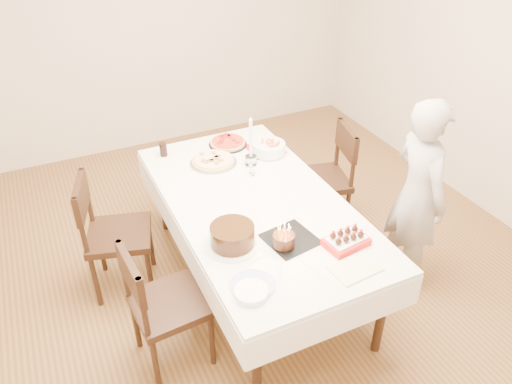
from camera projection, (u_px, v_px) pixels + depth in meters
name	position (u px, v px, depth m)	size (l,w,h in m)	color
floor	(261.00, 270.00, 4.00)	(5.00, 5.00, 0.00)	brown
wall_back	(156.00, 22.00, 5.13)	(4.50, 0.04, 2.70)	beige
wall_right	(511.00, 65.00, 4.05)	(0.04, 5.00, 2.70)	beige
dining_table	(256.00, 242.00, 3.70)	(1.14, 2.14, 0.75)	silver
chair_right_savory	(320.00, 180.00, 4.22)	(0.49, 0.49, 0.95)	black
chair_left_savory	(119.00, 235.00, 3.61)	(0.49, 0.49, 0.96)	black
chair_left_dessert	(169.00, 304.00, 3.06)	(0.48, 0.48, 0.93)	black
person	(418.00, 195.00, 3.57)	(0.54, 0.35, 1.48)	#BDB6B2
pizza_white	(213.00, 161.00, 3.90)	(0.37, 0.37, 0.04)	beige
pizza_pepperoni	(228.00, 143.00, 4.16)	(0.32, 0.32, 0.04)	red
red_placemat	(265.00, 149.00, 4.11)	(0.27, 0.27, 0.01)	#B21E1E
pasta_bowl	(269.00, 148.00, 4.02)	(0.27, 0.27, 0.09)	white
taper_candle	(251.00, 141.00, 3.79)	(0.09, 0.09, 0.41)	white
shaker_pair	(253.00, 171.00, 3.75)	(0.07, 0.07, 0.08)	white
cola_glass	(163.00, 149.00, 3.99)	(0.06, 0.06, 0.11)	black
layer_cake	(232.00, 236.00, 3.05)	(0.35, 0.35, 0.14)	#311C0C
cake_board	(290.00, 239.00, 3.13)	(0.30, 0.30, 0.01)	black
birthday_cake	(284.00, 236.00, 3.03)	(0.14, 0.14, 0.14)	#381B0F
strawberry_box	(346.00, 241.00, 3.07)	(0.27, 0.18, 0.07)	red
box_lid	(355.00, 269.00, 2.91)	(0.28, 0.19, 0.02)	beige
plate_stack	(251.00, 293.00, 2.72)	(0.19, 0.19, 0.04)	white
china_plate	(253.00, 285.00, 2.79)	(0.26, 0.26, 0.01)	white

